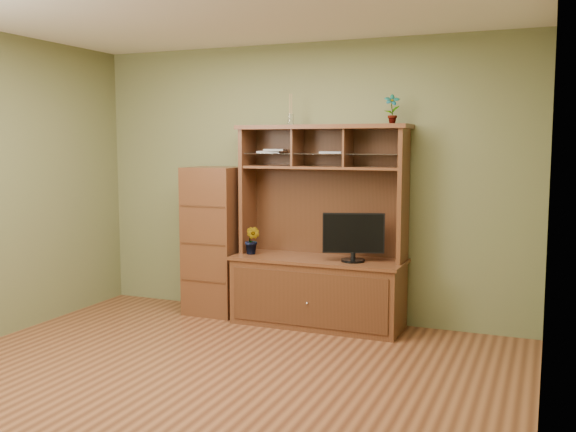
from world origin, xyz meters
The scene contains 8 objects.
room centered at (0.00, 0.00, 1.35)m, with size 4.54×4.04×2.74m.
media_hutch centered at (0.25, 1.73, 0.52)m, with size 1.66×0.61×1.90m.
monitor centered at (0.61, 1.65, 0.89)m, with size 0.55×0.22×0.45m.
orchid_plant centered at (-0.41, 1.65, 0.79)m, with size 0.15×0.12×0.28m, color #305F20.
top_plant centered at (0.91, 1.80, 2.03)m, with size 0.14×0.10×0.27m, color #2F6623.
reed_diffuser centered at (-0.07, 1.80, 2.02)m, with size 0.06×0.06×0.30m.
magazines centered at (-0.08, 1.81, 1.65)m, with size 0.89×0.21×0.04m.
side_cabinet centered at (-0.88, 1.74, 0.75)m, with size 0.53×0.49×1.49m.
Camera 1 is at (2.27, -3.93, 1.72)m, focal length 40.00 mm.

